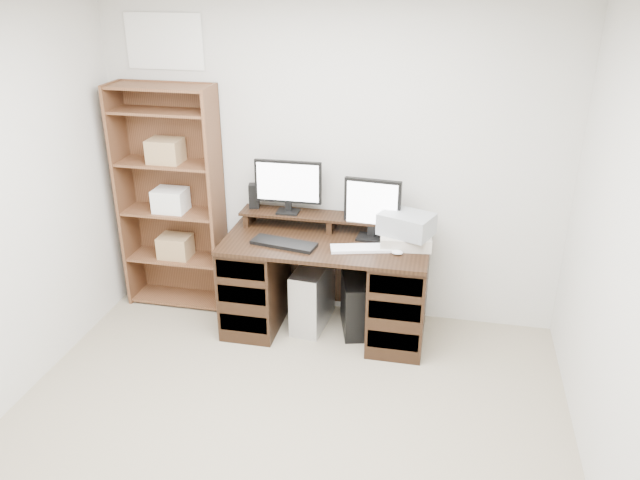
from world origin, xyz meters
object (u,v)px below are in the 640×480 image
(monitor_small, at_px, (372,207))
(tower_silver, at_px, (312,295))
(printer, at_px, (406,240))
(bookshelf, at_px, (172,197))
(monitor_wide, at_px, (288,184))
(desk, at_px, (326,284))
(tower_black, at_px, (355,304))

(monitor_small, relative_size, tower_silver, 0.91)
(printer, xyz_separation_m, bookshelf, (-1.86, 0.17, 0.12))
(monitor_wide, height_order, monitor_small, monitor_wide)
(tower_silver, bearing_deg, bookshelf, 177.92)
(monitor_small, bearing_deg, printer, -12.41)
(desk, bearing_deg, printer, 4.21)
(monitor_wide, distance_m, bookshelf, 0.97)
(bookshelf, bearing_deg, monitor_wide, -0.23)
(printer, bearing_deg, monitor_wide, 163.75)
(tower_black, bearing_deg, bookshelf, 159.15)
(printer, bearing_deg, desk, 178.39)
(monitor_wide, relative_size, bookshelf, 0.28)
(monitor_small, xyz_separation_m, tower_black, (-0.10, -0.07, -0.78))
(bookshelf, bearing_deg, desk, -9.39)
(monitor_small, distance_m, tower_black, 0.79)
(monitor_wide, xyz_separation_m, monitor_small, (0.65, -0.09, -0.10))
(printer, distance_m, tower_black, 0.68)
(desk, relative_size, printer, 4.19)
(desk, height_order, tower_black, desk)
(monitor_wide, height_order, tower_silver, monitor_wide)
(desk, distance_m, tower_silver, 0.19)
(monitor_small, bearing_deg, tower_silver, -166.73)
(tower_silver, bearing_deg, monitor_small, 13.52)
(monitor_small, relative_size, printer, 1.26)
(tower_silver, relative_size, tower_black, 1.05)
(tower_black, xyz_separation_m, bookshelf, (-1.51, 0.16, 0.70))
(printer, bearing_deg, tower_black, 172.36)
(desk, height_order, monitor_small, monitor_small)
(monitor_small, bearing_deg, monitor_wide, 177.56)
(printer, relative_size, tower_silver, 0.72)
(desk, bearing_deg, bookshelf, 170.61)
(printer, distance_m, bookshelf, 1.87)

